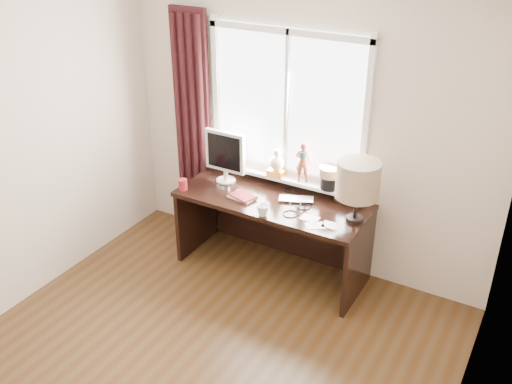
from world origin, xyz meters
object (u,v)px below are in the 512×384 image
Objects in this scene: mug at (263,210)px; red_cup at (183,185)px; monitor at (225,154)px; laptop at (296,199)px; desk at (277,218)px; table_lamp at (358,181)px.

mug is 0.85m from red_cup.
laptop is at bearing -1.36° from monitor.
red_cup is 0.21× the size of monitor.
desk is 0.98m from table_lamp.
red_cup reaches higher than mug.
mug is (-0.13, -0.37, 0.04)m from laptop.
laptop is 1.03m from red_cup.
monitor is (0.24, 0.34, 0.23)m from red_cup.
mug is 0.06× the size of desk.
monitor is 0.94× the size of table_lamp.
mug is 0.82m from table_lamp.
table_lamp is (0.56, -0.07, 0.35)m from laptop.
laptop is 0.61× the size of monitor.
red_cup is 1.59m from table_lamp.
red_cup is 0.47m from monitor.
mug is at bearing -3.43° from red_cup.
table_lamp is (1.54, 0.25, 0.31)m from red_cup.
table_lamp is at bearing -3.93° from monitor.
red_cup is at bearing 176.57° from mug.
monitor is at bearing 147.41° from mug.
desk is at bearing 0.70° from monitor.
laptop is 0.40m from mug.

